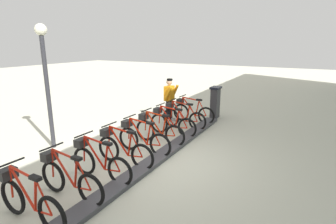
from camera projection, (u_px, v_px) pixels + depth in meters
The scene contains 14 objects.
ground_plane at pixel (157, 160), 7.02m from camera, with size 60.00×60.00×0.00m, color beige.
dock_rail_base at pixel (157, 158), 7.01m from camera, with size 0.44×8.45×0.10m, color #47474C.
payment_kiosk at pixel (215, 102), 10.84m from camera, with size 0.36×0.52×1.28m.
bike_docked_0 at pixel (192, 111), 10.28m from camera, with size 1.72×0.54×1.02m.
bike_docked_1 at pixel (182, 117), 9.56m from camera, with size 1.72×0.54×1.02m.
bike_docked_2 at pixel (171, 123), 8.84m from camera, with size 1.72×0.54×1.02m.
bike_docked_3 at pixel (157, 130), 8.12m from camera, with size 1.72×0.54×1.02m.
bike_docked_4 at pixel (142, 138), 7.40m from camera, with size 1.72×0.54×1.02m.
bike_docked_5 at pixel (122, 149), 6.67m from camera, with size 1.72×0.54×1.02m.
bike_docked_6 at pixel (99, 161), 5.95m from camera, with size 1.72×0.54×1.02m.
bike_docked_7 at pixel (68, 178), 5.23m from camera, with size 1.72×0.54×1.02m.
bike_docked_8 at pixel (28, 200), 4.51m from camera, with size 1.72×0.54×1.02m.
worker_near_rack at pixel (169, 98), 10.34m from camera, with size 0.47×0.63×1.66m.
lamp_post at pixel (45, 68), 7.32m from camera, with size 0.32×0.32×3.48m.
Camera 1 is at (-3.37, 5.54, 2.99)m, focal length 28.65 mm.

